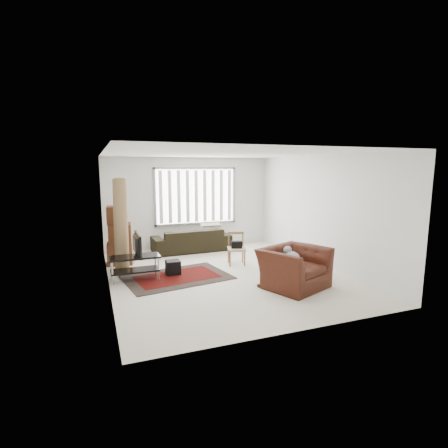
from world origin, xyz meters
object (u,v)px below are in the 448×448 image
object	(u,v)px
tv_stand	(135,263)
side_chair	(236,247)
sofa	(191,236)
armchair	(294,265)
moving_boxes	(119,237)

from	to	relation	value
tv_stand	side_chair	bearing A→B (deg)	7.81
sofa	armchair	world-z (taller)	armchair
tv_stand	armchair	world-z (taller)	armchair
moving_boxes	sofa	distance (m)	2.17
armchair	moving_boxes	bearing A→B (deg)	113.93
armchair	sofa	bearing A→B (deg)	84.53
side_chair	tv_stand	bearing A→B (deg)	-155.92
moving_boxes	side_chair	distance (m)	2.94
sofa	side_chair	bearing A→B (deg)	109.05
tv_stand	side_chair	size ratio (longest dim) A/B	1.32
sofa	armchair	bearing A→B (deg)	104.80
side_chair	armchair	xyz separation A→B (m)	(0.44, -1.96, 0.02)
moving_boxes	sofa	world-z (taller)	moving_boxes
sofa	tv_stand	bearing A→B (deg)	47.14
side_chair	armchair	world-z (taller)	armchair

